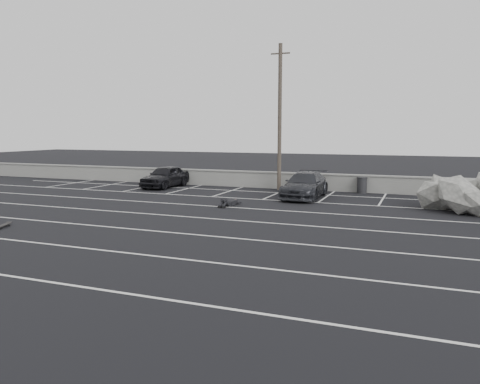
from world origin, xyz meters
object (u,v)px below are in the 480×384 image
at_px(utility_pole, 280,117).
at_px(car_right, 305,185).
at_px(skateboard, 2,226).
at_px(car_left, 165,176).
at_px(trash_bin, 362,185).
at_px(person, 231,201).

bearing_deg(utility_pole, car_right, -49.18).
height_order(car_right, skateboard, car_right).
bearing_deg(car_right, utility_pole, 130.30).
relative_size(car_right, utility_pole, 0.54).
relative_size(car_left, utility_pole, 0.47).
relative_size(utility_pole, trash_bin, 9.35).
xyz_separation_m(car_left, person, (6.83, -5.23, -0.49)).
height_order(car_left, trash_bin, car_left).
relative_size(trash_bin, skateboard, 1.06).
bearing_deg(skateboard, car_left, 74.61).
relative_size(utility_pole, skateboard, 9.88).
distance_m(trash_bin, skateboard, 19.06).
height_order(utility_pole, person, utility_pole).
relative_size(car_left, skateboard, 4.65).
height_order(utility_pole, skateboard, utility_pole).
bearing_deg(car_left, trash_bin, 8.83).
distance_m(utility_pole, trash_bin, 6.40).
bearing_deg(car_left, skateboard, -85.37).
bearing_deg(car_right, trash_bin, 47.58).
xyz_separation_m(car_left, trash_bin, (12.33, 1.68, -0.23)).
bearing_deg(utility_pole, person, -94.54).
bearing_deg(car_right, skateboard, -126.29).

